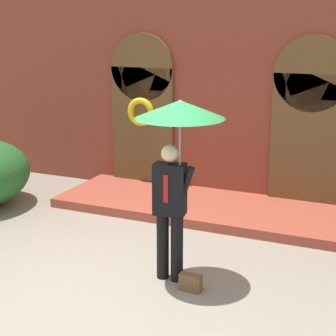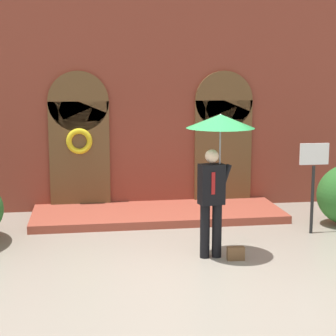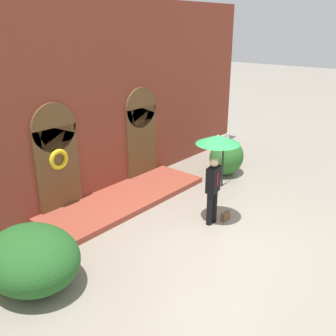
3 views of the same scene
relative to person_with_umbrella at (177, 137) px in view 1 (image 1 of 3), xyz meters
The scene contains 4 objects.
ground_plane 2.05m from the person_with_umbrella, 148.11° to the right, with size 80.00×80.00×0.00m, color gray.
building_facade 3.89m from the person_with_umbrella, 99.46° to the left, with size 14.00×2.30×5.60m.
person_with_umbrella is the anchor object (origin of this frame).
handbag 1.83m from the person_with_umbrella, 36.10° to the right, with size 0.28×0.12×0.22m, color brown.
Camera 1 is at (3.23, -5.78, 3.31)m, focal length 60.00 mm.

